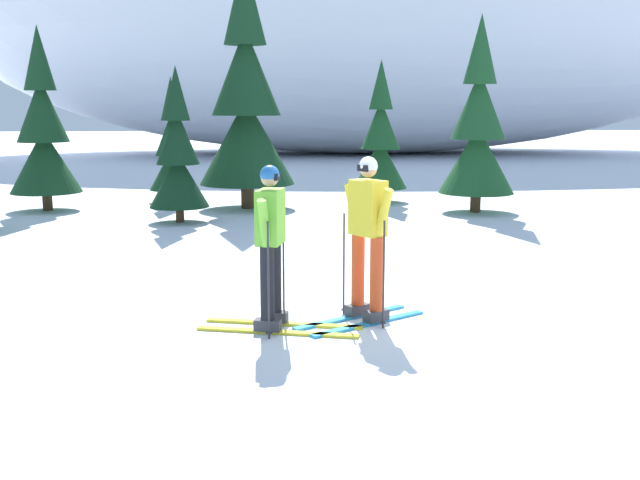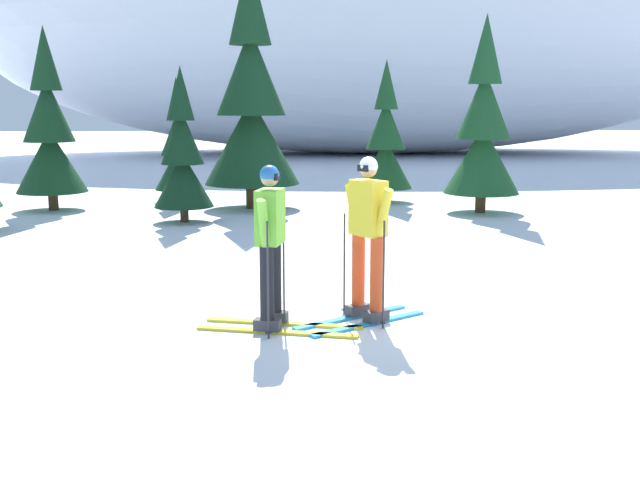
{
  "view_description": "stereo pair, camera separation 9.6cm",
  "coord_description": "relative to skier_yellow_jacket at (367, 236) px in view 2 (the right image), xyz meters",
  "views": [
    {
      "loc": [
        -1.53,
        -8.82,
        2.41
      ],
      "look_at": [
        -1.02,
        -0.74,
        0.95
      ],
      "focal_mm": 42.54,
      "sensor_mm": 36.0,
      "label": 1
    },
    {
      "loc": [
        -1.43,
        -8.82,
        2.41
      ],
      "look_at": [
        -1.02,
        -0.74,
        0.95
      ],
      "focal_mm": 42.54,
      "sensor_mm": 36.0,
      "label": 2
    }
  ],
  "objects": [
    {
      "name": "ground_plane",
      "position": [
        0.49,
        0.62,
        -0.97
      ],
      "size": [
        120.0,
        120.0,
        0.0
      ],
      "primitive_type": "plane",
      "color": "white"
    },
    {
      "name": "skier_yellow_jacket",
      "position": [
        0.0,
        0.0,
        0.0
      ],
      "size": [
        1.54,
        1.22,
        1.84
      ],
      "color": "#2893CC",
      "rests_on": "ground"
    },
    {
      "name": "skier_lime_jacket",
      "position": [
        -1.06,
        -0.26,
        -0.04
      ],
      "size": [
        1.81,
        0.83,
        1.78
      ],
      "color": "gold",
      "rests_on": "ground"
    },
    {
      "name": "pine_tree_left",
      "position": [
        -6.18,
        9.35,
        0.76
      ],
      "size": [
        1.6,
        1.6,
        4.13
      ],
      "color": "#47301E",
      "rests_on": "ground"
    },
    {
      "name": "pine_tree_center_left",
      "position": [
        -3.48,
        10.7,
        0.31
      ],
      "size": [
        1.18,
        1.18,
        3.07
      ],
      "color": "#47301E",
      "rests_on": "ground"
    },
    {
      "name": "pine_tree_center",
      "position": [
        -2.95,
        7.4,
        0.35
      ],
      "size": [
        1.22,
        1.22,
        3.17
      ],
      "color": "#47301E",
      "rests_on": "ground"
    },
    {
      "name": "pine_tree_center_right",
      "position": [
        -1.62,
        9.45,
        1.41
      ],
      "size": [
        2.2,
        2.2,
        5.69
      ],
      "color": "#47301E",
      "rests_on": "ground"
    },
    {
      "name": "pine_tree_right",
      "position": [
        1.62,
        10.4,
        0.48
      ],
      "size": [
        1.34,
        1.34,
        3.47
      ],
      "color": "#47301E",
      "rests_on": "ground"
    },
    {
      "name": "pine_tree_far_right",
      "position": [
        3.52,
        8.46,
        0.84
      ],
      "size": [
        1.67,
        1.67,
        4.34
      ],
      "color": "#47301E",
      "rests_on": "ground"
    },
    {
      "name": "snow_ridge_background",
      "position": [
        3.63,
        29.41,
        5.41
      ],
      "size": [
        38.97,
        18.07,
        12.77
      ],
      "primitive_type": "ellipsoid",
      "color": "white",
      "rests_on": "ground"
    }
  ]
}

